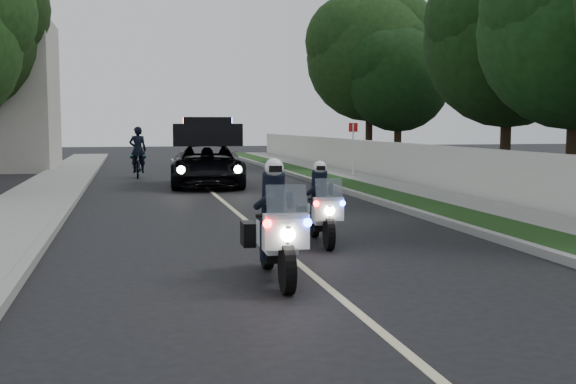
# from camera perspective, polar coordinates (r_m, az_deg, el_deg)

# --- Properties ---
(ground) EXTENTS (120.00, 120.00, 0.00)m
(ground) POSITION_cam_1_polar(r_m,az_deg,el_deg) (10.31, 2.06, -6.77)
(ground) COLOR black
(ground) RESTS_ON ground
(curb_right) EXTENTS (0.20, 60.00, 0.15)m
(curb_right) POSITION_cam_1_polar(r_m,az_deg,el_deg) (20.94, 6.01, -0.33)
(curb_right) COLOR gray
(curb_right) RESTS_ON ground
(grass_verge) EXTENTS (1.20, 60.00, 0.16)m
(grass_verge) POSITION_cam_1_polar(r_m,az_deg,el_deg) (21.18, 7.81, -0.27)
(grass_verge) COLOR #193814
(grass_verge) RESTS_ON ground
(sidewalk_right) EXTENTS (1.40, 60.00, 0.16)m
(sidewalk_right) POSITION_cam_1_polar(r_m,az_deg,el_deg) (21.66, 11.04, -0.20)
(sidewalk_right) COLOR gray
(sidewalk_right) RESTS_ON ground
(property_wall) EXTENTS (0.22, 60.00, 1.50)m
(property_wall) POSITION_cam_1_polar(r_m,az_deg,el_deg) (22.03, 13.45, 1.60)
(property_wall) COLOR beige
(property_wall) RESTS_ON ground
(curb_left) EXTENTS (0.20, 60.00, 0.15)m
(curb_left) POSITION_cam_1_polar(r_m,az_deg,el_deg) (19.92, -16.96, -0.83)
(curb_left) COLOR gray
(curb_left) RESTS_ON ground
(sidewalk_left) EXTENTS (2.00, 60.00, 0.16)m
(sidewalk_left) POSITION_cam_1_polar(r_m,az_deg,el_deg) (20.04, -20.09, -0.89)
(sidewalk_left) COLOR gray
(sidewalk_left) RESTS_ON ground
(lane_marking) EXTENTS (0.12, 50.00, 0.01)m
(lane_marking) POSITION_cam_1_polar(r_m,az_deg,el_deg) (20.03, -5.18, -0.79)
(lane_marking) COLOR #BFB78C
(lane_marking) RESTS_ON ground
(police_moto_left) EXTENTS (0.77, 2.04, 1.72)m
(police_moto_left) POSITION_cam_1_polar(r_m,az_deg,el_deg) (10.08, -0.97, -7.05)
(police_moto_left) COLOR silver
(police_moto_left) RESTS_ON ground
(police_moto_right) EXTENTS (0.77, 1.83, 1.52)m
(police_moto_right) POSITION_cam_1_polar(r_m,az_deg,el_deg) (13.13, 2.65, -4.11)
(police_moto_right) COLOR silver
(police_moto_right) RESTS_ON ground
(police_suv) EXTENTS (2.92, 5.51, 2.58)m
(police_suv) POSITION_cam_1_polar(r_m,az_deg,el_deg) (25.11, -6.45, 0.46)
(police_suv) COLOR black
(police_suv) RESTS_ON ground
(bicycle) EXTENTS (0.68, 1.83, 0.95)m
(bicycle) POSITION_cam_1_polar(r_m,az_deg,el_deg) (29.51, -11.91, 1.13)
(bicycle) COLOR black
(bicycle) RESTS_ON ground
(cyclist) EXTENTS (0.68, 0.46, 1.88)m
(cyclist) POSITION_cam_1_polar(r_m,az_deg,el_deg) (29.51, -11.91, 1.13)
(cyclist) COLOR black
(cyclist) RESTS_ON ground
(sign_post) EXTENTS (0.46, 0.46, 2.30)m
(sign_post) POSITION_cam_1_polar(r_m,az_deg,el_deg) (28.06, 5.22, 1.00)
(sign_post) COLOR red
(sign_post) RESTS_ON ground
(tree_right_b) EXTENTS (6.13, 6.13, 9.31)m
(tree_right_b) POSITION_cam_1_polar(r_m,az_deg,el_deg) (22.02, 21.71, -0.60)
(tree_right_b) COLOR #183F15
(tree_right_b) RESTS_ON ground
(tree_right_c) EXTENTS (7.34, 7.34, 9.53)m
(tree_right_c) POSITION_cam_1_polar(r_m,az_deg,el_deg) (25.63, 16.94, 0.36)
(tree_right_c) COLOR #153310
(tree_right_c) RESTS_ON ground
(tree_right_d) EXTENTS (7.71, 7.71, 10.66)m
(tree_right_d) POSITION_cam_1_polar(r_m,az_deg,el_deg) (36.64, 6.48, 2.04)
(tree_right_d) COLOR #193712
(tree_right_d) RESTS_ON ground
(tree_right_e) EXTENTS (6.59, 6.59, 8.35)m
(tree_right_e) POSITION_cam_1_polar(r_m,az_deg,el_deg) (34.95, 8.75, 1.84)
(tree_right_e) COLOR black
(tree_right_e) RESTS_ON ground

